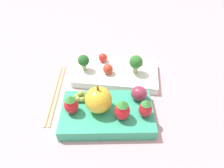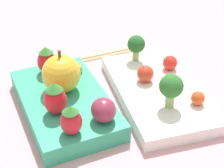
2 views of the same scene
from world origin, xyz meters
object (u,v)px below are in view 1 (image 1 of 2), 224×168
(bento_box_fruit, at_px, (107,114))
(strawberry_2, at_px, (122,110))
(broccoli_floret_1, at_px, (84,61))
(strawberry_0, at_px, (146,108))
(cherry_tomato_1, at_px, (108,69))
(broccoli_floret_0, at_px, (136,63))
(cherry_tomato_2, at_px, (138,61))
(grape_cluster, at_px, (81,96))
(bento_box_savoury, at_px, (116,74))
(apple, at_px, (98,100))
(strawberry_1, at_px, (71,105))
(chopsticks_pair, at_px, (56,92))
(plum, at_px, (139,93))
(cherry_tomato_0, at_px, (103,58))

(bento_box_fruit, relative_size, strawberry_2, 4.33)
(broccoli_floret_1, xyz_separation_m, strawberry_0, (0.16, -0.15, -0.00))
(bento_box_fruit, relative_size, strawberry_0, 4.87)
(cherry_tomato_1, height_order, strawberry_2, strawberry_2)
(bento_box_fruit, xyz_separation_m, strawberry_2, (0.03, -0.02, 0.04))
(broccoli_floret_0, distance_m, cherry_tomato_2, 0.05)
(grape_cluster, bearing_deg, strawberry_2, -25.00)
(bento_box_savoury, bearing_deg, apple, -100.05)
(broccoli_floret_0, distance_m, grape_cluster, 0.17)
(strawberry_2, bearing_deg, cherry_tomato_1, 107.00)
(bento_box_savoury, distance_m, cherry_tomato_1, 0.03)
(strawberry_1, bearing_deg, cherry_tomato_2, 54.36)
(broccoli_floret_0, relative_size, apple, 0.78)
(bento_box_fruit, height_order, cherry_tomato_1, cherry_tomato_1)
(bento_box_savoury, xyz_separation_m, chopsticks_pair, (-0.15, -0.08, -0.01))
(strawberry_2, height_order, plum, strawberry_2)
(broccoli_floret_0, relative_size, grape_cluster, 1.65)
(strawberry_1, bearing_deg, bento_box_savoury, 62.54)
(strawberry_0, xyz_separation_m, chopsticks_pair, (-0.22, 0.07, -0.04))
(bento_box_savoury, relative_size, cherry_tomato_0, 9.24)
(cherry_tomato_0, bearing_deg, plum, -55.01)
(bento_box_savoury, xyz_separation_m, apple, (-0.03, -0.14, 0.05))
(cherry_tomato_2, bearing_deg, broccoli_floret_0, -99.75)
(strawberry_0, bearing_deg, broccoli_floret_1, 137.17)
(broccoli_floret_0, relative_size, plum, 1.44)
(chopsticks_pair, bearing_deg, broccoli_floret_0, 21.16)
(broccoli_floret_1, xyz_separation_m, chopsticks_pair, (-0.06, -0.08, -0.05))
(bento_box_savoury, distance_m, strawberry_2, 0.17)
(bento_box_fruit, distance_m, apple, 0.05)
(cherry_tomato_2, bearing_deg, broccoli_floret_1, -163.84)
(strawberry_2, relative_size, plum, 1.34)
(broccoli_floret_0, bearing_deg, plum, -85.16)
(bento_box_savoury, bearing_deg, strawberry_1, -117.46)
(chopsticks_pair, bearing_deg, grape_cluster, -26.68)
(strawberry_0, xyz_separation_m, plum, (-0.01, 0.05, -0.00))
(bento_box_fruit, bearing_deg, apple, 177.19)
(bento_box_fruit, distance_m, broccoli_floret_1, 0.16)
(cherry_tomato_1, distance_m, grape_cluster, 0.12)
(bento_box_savoury, xyz_separation_m, cherry_tomato_0, (-0.04, 0.04, 0.02))
(cherry_tomato_0, bearing_deg, cherry_tomato_1, -68.59)
(apple, distance_m, strawberry_2, 0.05)
(broccoli_floret_0, xyz_separation_m, strawberry_2, (-0.03, -0.16, -0.00))
(bento_box_savoury, height_order, cherry_tomato_1, cherry_tomato_1)
(cherry_tomato_0, height_order, strawberry_0, strawberry_0)
(broccoli_floret_0, bearing_deg, strawberry_2, -99.28)
(bento_box_savoury, relative_size, cherry_tomato_1, 8.34)
(apple, relative_size, plum, 1.83)
(cherry_tomato_0, relative_size, chopsticks_pair, 0.12)
(broccoli_floret_1, relative_size, chopsticks_pair, 0.22)
(broccoli_floret_0, relative_size, strawberry_2, 1.08)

